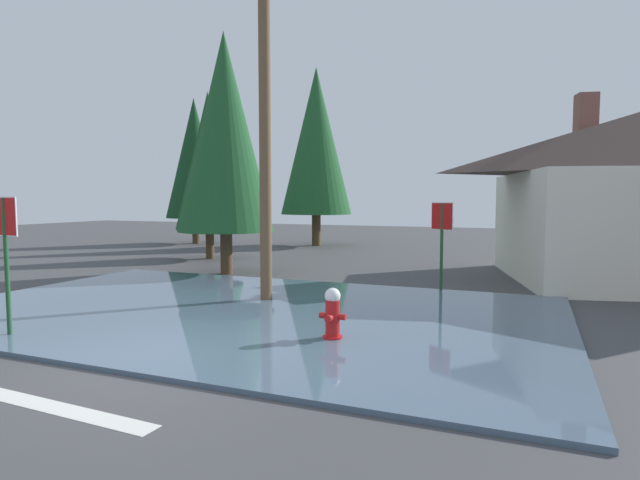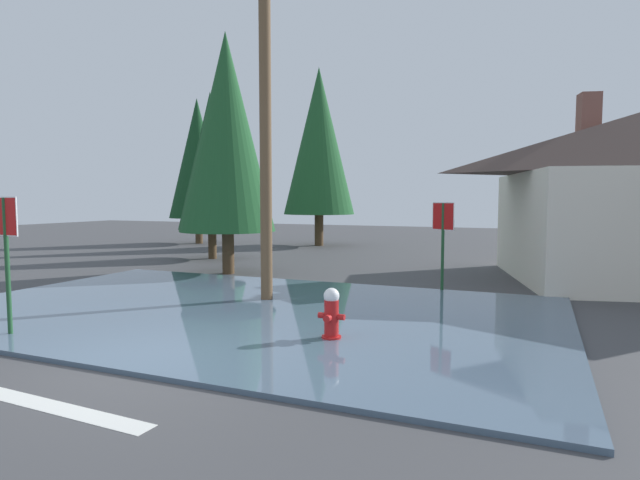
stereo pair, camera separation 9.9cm
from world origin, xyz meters
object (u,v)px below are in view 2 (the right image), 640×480
at_px(pine_tree_tall_left, 198,159).
at_px(stop_sign_far, 443,228).
at_px(pine_tree_short_left, 211,161).
at_px(fire_hydrant, 331,316).
at_px(pine_tree_mid_left, 319,142).
at_px(utility_pole, 265,114).
at_px(pine_tree_far_center, 227,133).
at_px(stop_sign_near, 6,238).

bearing_deg(pine_tree_tall_left, stop_sign_far, -34.21).
relative_size(stop_sign_far, pine_tree_short_left, 0.35).
bearing_deg(fire_hydrant, pine_tree_mid_left, 113.48).
bearing_deg(utility_pole, pine_tree_far_center, 132.90).
bearing_deg(pine_tree_mid_left, fire_hydrant, -66.52).
xyz_separation_m(stop_sign_far, pine_tree_tall_left, (-15.07, 10.25, 2.97)).
distance_m(fire_hydrant, pine_tree_far_center, 9.85).
xyz_separation_m(stop_sign_far, pine_tree_far_center, (-7.14, 0.81, 2.91)).
xyz_separation_m(stop_sign_near, utility_pole, (2.67, 4.63, 2.66)).
height_order(stop_sign_far, pine_tree_far_center, pine_tree_far_center).
xyz_separation_m(utility_pole, pine_tree_far_center, (-3.47, 3.74, 0.17)).
height_order(stop_sign_near, fire_hydrant, stop_sign_near).
height_order(pine_tree_tall_left, pine_tree_short_left, pine_tree_tall_left).
distance_m(utility_pole, stop_sign_far, 5.43).
xyz_separation_m(stop_sign_near, pine_tree_mid_left, (-2.07, 19.13, 3.67)).
xyz_separation_m(pine_tree_tall_left, pine_tree_far_center, (7.94, -9.43, -0.06)).
bearing_deg(pine_tree_mid_left, stop_sign_far, -54.01).
bearing_deg(pine_tree_far_center, stop_sign_far, -6.50).
bearing_deg(stop_sign_far, pine_tree_tall_left, 145.79).
xyz_separation_m(stop_sign_near, pine_tree_short_left, (-3.80, 11.85, 2.22)).
height_order(utility_pole, pine_tree_short_left, utility_pole).
bearing_deg(pine_tree_mid_left, pine_tree_short_left, -103.35).
xyz_separation_m(pine_tree_tall_left, pine_tree_short_left, (4.94, -5.95, -0.67)).
distance_m(pine_tree_tall_left, pine_tree_far_center, 12.33).
xyz_separation_m(pine_tree_tall_left, pine_tree_mid_left, (6.67, 1.33, 0.78)).
xyz_separation_m(stop_sign_near, pine_tree_far_center, (-0.80, 8.37, 2.83)).
height_order(pine_tree_mid_left, pine_tree_short_left, pine_tree_mid_left).
distance_m(utility_pole, pine_tree_tall_left, 17.43).
relative_size(stop_sign_near, utility_pole, 0.29).
height_order(pine_tree_short_left, pine_tree_far_center, pine_tree_far_center).
distance_m(stop_sign_near, pine_tree_short_left, 12.65).
xyz_separation_m(pine_tree_mid_left, pine_tree_far_center, (1.27, -10.76, -0.84)).
bearing_deg(pine_tree_far_center, stop_sign_near, -84.53).
height_order(stop_sign_near, pine_tree_mid_left, pine_tree_mid_left).
bearing_deg(pine_tree_far_center, pine_tree_mid_left, 96.74).
relative_size(fire_hydrant, utility_pole, 0.11).
height_order(utility_pole, pine_tree_mid_left, pine_tree_mid_left).
distance_m(pine_tree_mid_left, pine_tree_far_center, 10.87).
bearing_deg(pine_tree_short_left, stop_sign_near, -72.22).
relative_size(pine_tree_tall_left, pine_tree_far_center, 1.01).
relative_size(stop_sign_near, stop_sign_far, 1.05).
distance_m(stop_sign_near, pine_tree_mid_left, 19.59).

